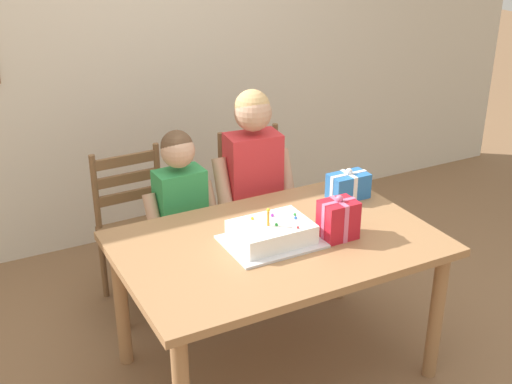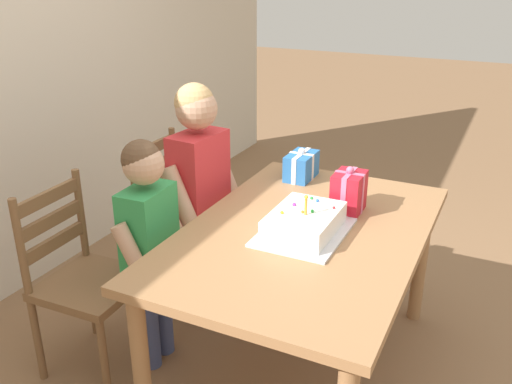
{
  "view_description": "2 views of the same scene",
  "coord_description": "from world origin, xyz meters",
  "px_view_note": "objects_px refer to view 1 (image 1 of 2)",
  "views": [
    {
      "loc": [
        -1.38,
        -2.41,
        2.24
      ],
      "look_at": [
        -0.08,
        0.06,
        0.99
      ],
      "focal_mm": 46.64,
      "sensor_mm": 36.0,
      "label": 1
    },
    {
      "loc": [
        -2.03,
        -0.75,
        1.81
      ],
      "look_at": [
        -0.03,
        0.22,
        0.89
      ],
      "focal_mm": 38.92,
      "sensor_mm": 36.0,
      "label": 2
    }
  ],
  "objects_px": {
    "chair_left": "(139,230)",
    "chair_right": "(259,204)",
    "gift_box_red_large": "(348,186)",
    "gift_box_beside_cake": "(338,219)",
    "child_older": "(253,177)",
    "birthday_cake": "(272,234)",
    "dining_table": "(277,257)",
    "child_younger": "(181,208)"
  },
  "relations": [
    {
      "from": "gift_box_red_large",
      "to": "chair_left",
      "type": "bearing_deg",
      "value": 144.85
    },
    {
      "from": "dining_table",
      "to": "child_older",
      "type": "bearing_deg",
      "value": 72.11
    },
    {
      "from": "birthday_cake",
      "to": "chair_right",
      "type": "height_order",
      "value": "birthday_cake"
    },
    {
      "from": "chair_left",
      "to": "child_younger",
      "type": "height_order",
      "value": "child_younger"
    },
    {
      "from": "gift_box_beside_cake",
      "to": "child_younger",
      "type": "bearing_deg",
      "value": 122.94
    },
    {
      "from": "dining_table",
      "to": "child_younger",
      "type": "bearing_deg",
      "value": 109.18
    },
    {
      "from": "gift_box_red_large",
      "to": "chair_left",
      "type": "relative_size",
      "value": 0.24
    },
    {
      "from": "gift_box_red_large",
      "to": "gift_box_beside_cake",
      "type": "height_order",
      "value": "gift_box_beside_cake"
    },
    {
      "from": "gift_box_beside_cake",
      "to": "child_older",
      "type": "relative_size",
      "value": 0.17
    },
    {
      "from": "birthday_cake",
      "to": "chair_left",
      "type": "relative_size",
      "value": 0.48
    },
    {
      "from": "chair_left",
      "to": "chair_right",
      "type": "distance_m",
      "value": 0.79
    },
    {
      "from": "child_older",
      "to": "dining_table",
      "type": "bearing_deg",
      "value": -107.89
    },
    {
      "from": "dining_table",
      "to": "birthday_cake",
      "type": "distance_m",
      "value": 0.14
    },
    {
      "from": "child_younger",
      "to": "birthday_cake",
      "type": "bearing_deg",
      "value": -73.97
    },
    {
      "from": "dining_table",
      "to": "gift_box_beside_cake",
      "type": "relative_size",
      "value": 6.71
    },
    {
      "from": "child_younger",
      "to": "gift_box_beside_cake",
      "type": "bearing_deg",
      "value": -57.06
    },
    {
      "from": "dining_table",
      "to": "birthday_cake",
      "type": "height_order",
      "value": "birthday_cake"
    },
    {
      "from": "dining_table",
      "to": "child_younger",
      "type": "height_order",
      "value": "child_younger"
    },
    {
      "from": "birthday_cake",
      "to": "gift_box_beside_cake",
      "type": "distance_m",
      "value": 0.32
    },
    {
      "from": "gift_box_red_large",
      "to": "chair_right",
      "type": "xyz_separation_m",
      "value": [
        -0.18,
        0.68,
        -0.35
      ]
    },
    {
      "from": "gift_box_beside_cake",
      "to": "child_older",
      "type": "distance_m",
      "value": 0.77
    },
    {
      "from": "child_older",
      "to": "child_younger",
      "type": "relative_size",
      "value": 1.14
    },
    {
      "from": "chair_left",
      "to": "child_older",
      "type": "distance_m",
      "value": 0.73
    },
    {
      "from": "birthday_cake",
      "to": "gift_box_red_large",
      "type": "distance_m",
      "value": 0.66
    },
    {
      "from": "birthday_cake",
      "to": "chair_right",
      "type": "relative_size",
      "value": 0.48
    },
    {
      "from": "dining_table",
      "to": "chair_left",
      "type": "xyz_separation_m",
      "value": [
        -0.39,
        0.93,
        -0.19
      ]
    },
    {
      "from": "birthday_cake",
      "to": "gift_box_red_large",
      "type": "xyz_separation_m",
      "value": [
        0.61,
        0.25,
        0.02
      ]
    },
    {
      "from": "gift_box_red_large",
      "to": "gift_box_beside_cake",
      "type": "xyz_separation_m",
      "value": [
        -0.31,
        -0.35,
        0.03
      ]
    },
    {
      "from": "dining_table",
      "to": "birthday_cake",
      "type": "relative_size",
      "value": 3.4
    },
    {
      "from": "dining_table",
      "to": "child_older",
      "type": "xyz_separation_m",
      "value": [
        0.21,
        0.66,
        0.13
      ]
    },
    {
      "from": "gift_box_red_large",
      "to": "chair_right",
      "type": "height_order",
      "value": "chair_right"
    },
    {
      "from": "dining_table",
      "to": "birthday_cake",
      "type": "xyz_separation_m",
      "value": [
        -0.04,
        -0.01,
        0.14
      ]
    },
    {
      "from": "chair_left",
      "to": "child_older",
      "type": "relative_size",
      "value": 0.71
    },
    {
      "from": "birthday_cake",
      "to": "chair_left",
      "type": "height_order",
      "value": "birthday_cake"
    },
    {
      "from": "dining_table",
      "to": "chair_right",
      "type": "height_order",
      "value": "chair_right"
    },
    {
      "from": "dining_table",
      "to": "child_older",
      "type": "relative_size",
      "value": 1.16
    },
    {
      "from": "dining_table",
      "to": "child_younger",
      "type": "distance_m",
      "value": 0.7
    },
    {
      "from": "chair_right",
      "to": "child_older",
      "type": "xyz_separation_m",
      "value": [
        -0.18,
        -0.27,
        0.32
      ]
    },
    {
      "from": "gift_box_beside_cake",
      "to": "chair_left",
      "type": "distance_m",
      "value": 1.28
    },
    {
      "from": "gift_box_red_large",
      "to": "child_younger",
      "type": "bearing_deg",
      "value": 152.7
    },
    {
      "from": "child_older",
      "to": "gift_box_beside_cake",
      "type": "bearing_deg",
      "value": -85.97
    },
    {
      "from": "gift_box_red_large",
      "to": "gift_box_beside_cake",
      "type": "bearing_deg",
      "value": -130.91
    }
  ]
}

